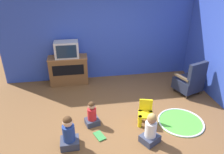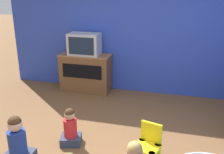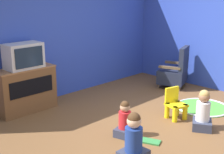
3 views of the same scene
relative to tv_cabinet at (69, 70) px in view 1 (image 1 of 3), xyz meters
name	(u,v)px [view 1 (image 1 of 3)]	position (x,y,z in m)	size (l,w,h in m)	color
ground_plane	(130,126)	(1.24, -2.14, -0.41)	(30.00, 30.00, 0.00)	brown
wall_back	(101,34)	(0.95, 0.30, 0.89)	(5.42, 0.12, 2.59)	#2D47B2
tv_cabinet	(69,70)	(0.00, 0.00, 0.00)	(1.05, 0.44, 0.79)	brown
television	(67,49)	(0.00, -0.02, 0.60)	(0.63, 0.38, 0.44)	#B7B7BC
black_armchair	(190,81)	(3.05, -1.08, -0.06)	(0.74, 0.73, 0.92)	brown
yellow_kid_chair	(145,115)	(1.58, -2.09, -0.20)	(0.37, 0.36, 0.52)	yellow
play_mat	(181,122)	(2.35, -2.19, -0.40)	(0.97, 0.97, 0.04)	green
child_watching_left	(69,134)	(0.03, -2.51, -0.12)	(0.34, 0.30, 0.66)	#33384C
child_watching_center	(92,115)	(0.49, -1.94, -0.17)	(0.33, 0.31, 0.55)	#33384C
child_watching_right	(151,130)	(1.51, -2.64, -0.13)	(0.42, 0.41, 0.64)	#33384C
book	(100,136)	(0.59, -2.35, -0.39)	(0.25, 0.31, 0.02)	#337F3D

